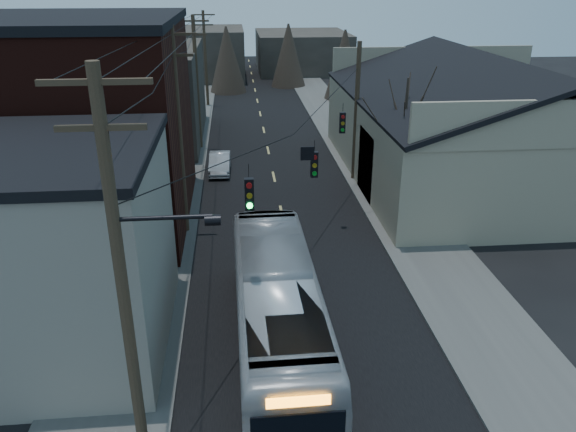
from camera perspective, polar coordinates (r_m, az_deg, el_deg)
The scene contains 13 objects.
road_surface at distance 40.14m, azimuth -1.86°, elevation 5.88°, with size 9.00×110.00×0.02m, color black.
sidewalk_left at distance 40.28m, azimuth -11.17°, elevation 5.58°, with size 4.00×110.00×0.12m, color #474744.
sidewalk_right at distance 41.02m, azimuth 7.29°, elevation 6.16°, with size 4.00×110.00×0.12m, color #474744.
building_clapboard at distance 20.34m, azimuth -24.04°, elevation -3.58°, with size 8.00×8.00×7.00m, color gray.
building_brick at distance 30.09m, azimuth -20.26°, elevation 8.40°, with size 10.00×12.00×10.00m, color black.
building_left_far at distance 45.62m, azimuth -14.68°, elevation 11.79°, with size 9.00×14.00×7.00m, color #2F2B25.
warehouse at distance 37.77m, azimuth 18.90°, elevation 7.76°, with size 16.16×20.60×7.73m.
building_far_left at distance 73.88m, azimuth -8.56°, elevation 16.02°, with size 10.00×12.00×6.00m, color #2F2B25.
building_far_right at distance 79.37m, azimuth 1.43°, elevation 16.38°, with size 12.00×14.00×5.00m, color #2F2B25.
bare_tree at distance 30.76m, azimuth 11.56°, elevation 6.95°, with size 0.40×0.40×7.20m, color black.
utility_lines at distance 33.15m, azimuth -6.78°, elevation 10.84°, with size 11.24×45.28×10.50m.
bus at distance 19.20m, azimuth -1.08°, elevation -9.49°, with size 2.69×11.51×3.21m, color #A3A9AF.
parked_car at distance 37.32m, azimuth -6.94°, elevation 5.36°, with size 1.33×3.82×1.26m, color #A0A4A8.
Camera 1 is at (-2.33, -8.24, 11.99)m, focal length 35.00 mm.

